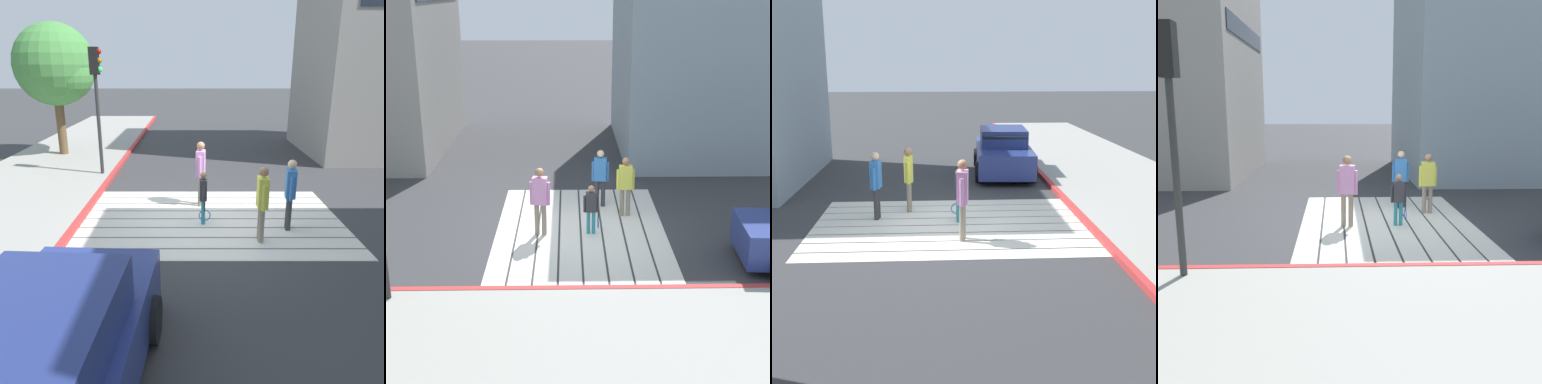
# 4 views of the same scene
# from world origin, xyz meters

# --- Properties ---
(ground_plane) EXTENTS (120.00, 120.00, 0.00)m
(ground_plane) POSITION_xyz_m (0.00, 0.00, 0.00)
(ground_plane) COLOR #38383A
(crosswalk_stripes) EXTENTS (6.40, 4.35, 0.01)m
(crosswalk_stripes) POSITION_xyz_m (0.00, -0.00, 0.01)
(crosswalk_stripes) COLOR silver
(crosswalk_stripes) RESTS_ON ground
(sidewalk_west) EXTENTS (4.80, 40.00, 0.12)m
(sidewalk_west) POSITION_xyz_m (-5.60, 0.00, 0.06)
(sidewalk_west) COLOR #9E9B93
(sidewalk_west) RESTS_ON ground
(curb_painted) EXTENTS (0.16, 40.00, 0.13)m
(curb_painted) POSITION_xyz_m (-3.25, 0.00, 0.07)
(curb_painted) COLOR #BC3333
(curb_painted) RESTS_ON ground
(building_far_north) EXTENTS (8.00, 6.03, 10.73)m
(building_far_north) POSITION_xyz_m (8.50, 8.01, 5.36)
(building_far_north) COLOR gray
(building_far_north) RESTS_ON ground
(building_far_south) EXTENTS (8.00, 7.04, 8.71)m
(building_far_south) POSITION_xyz_m (8.50, -5.19, 4.35)
(building_far_south) COLOR #8C9EA8
(building_far_south) RESTS_ON ground
(traffic_light_corner) EXTENTS (0.39, 0.28, 4.24)m
(traffic_light_corner) POSITION_xyz_m (-3.58, 3.91, 3.04)
(traffic_light_corner) COLOR #2D2D2D
(traffic_light_corner) RESTS_ON ground
(pedestrian_adult_lead) EXTENTS (0.27, 0.51, 1.78)m
(pedestrian_adult_lead) POSITION_xyz_m (-0.25, 1.02, 1.03)
(pedestrian_adult_lead) COLOR gray
(pedestrian_adult_lead) RESTS_ON ground
(pedestrian_adult_trailing) EXTENTS (0.26, 0.49, 1.68)m
(pedestrian_adult_trailing) POSITION_xyz_m (1.77, -0.60, 0.98)
(pedestrian_adult_trailing) COLOR #333338
(pedestrian_adult_trailing) RESTS_ON ground
(pedestrian_adult_side) EXTENTS (0.22, 0.49, 1.67)m
(pedestrian_adult_side) POSITION_xyz_m (1.01, -1.24, 0.97)
(pedestrian_adult_side) COLOR gray
(pedestrian_adult_side) RESTS_ON ground
(pedestrian_child_with_racket) EXTENTS (0.28, 0.40, 1.30)m
(pedestrian_child_with_racket) POSITION_xyz_m (-0.21, -0.27, 0.73)
(pedestrian_child_with_racket) COLOR teal
(pedestrian_child_with_racket) RESTS_ON ground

